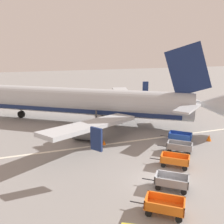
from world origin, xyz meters
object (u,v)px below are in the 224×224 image
(airplane, at_px, (91,102))
(traffic_cone_by_carts, at_px, (209,138))
(baggage_cart_far_end, at_px, (180,137))
(traffic_cone_mid_apron, at_px, (104,142))
(baggage_cart_fourth_in_row, at_px, (179,147))
(traffic_cone_near_plane, at_px, (180,148))
(baggage_cart_nearest, at_px, (165,206))
(baggage_cart_third_in_row, at_px, (175,160))
(baggage_cart_second_in_row, at_px, (172,181))

(airplane, height_order, traffic_cone_by_carts, airplane)
(baggage_cart_far_end, distance_m, traffic_cone_mid_apron, 8.77)
(baggage_cart_fourth_in_row, relative_size, traffic_cone_near_plane, 5.66)
(baggage_cart_nearest, height_order, traffic_cone_mid_apron, baggage_cart_nearest)
(baggage_cart_nearest, bearing_deg, airplane, 87.78)
(airplane, xyz_separation_m, baggage_cart_nearest, (-0.83, -21.37, -2.45))
(baggage_cart_fourth_in_row, distance_m, traffic_cone_by_carts, 5.50)
(baggage_cart_fourth_in_row, distance_m, traffic_cone_near_plane, 0.64)
(traffic_cone_near_plane, bearing_deg, airplane, 115.93)
(baggage_cart_third_in_row, height_order, traffic_cone_mid_apron, baggage_cart_third_in_row)
(baggage_cart_third_in_row, xyz_separation_m, baggage_cart_fourth_in_row, (2.23, 2.56, 0.00))
(traffic_cone_near_plane, bearing_deg, baggage_cart_far_end, 56.52)
(baggage_cart_second_in_row, height_order, traffic_cone_near_plane, baggage_cart_second_in_row)
(baggage_cart_second_in_row, relative_size, traffic_cone_mid_apron, 5.89)
(baggage_cart_nearest, height_order, baggage_cart_third_in_row, same)
(baggage_cart_second_in_row, distance_m, traffic_cone_near_plane, 7.86)
(baggage_cart_fourth_in_row, distance_m, baggage_cart_far_end, 3.17)
(traffic_cone_mid_apron, bearing_deg, baggage_cart_second_in_row, -78.41)
(baggage_cart_nearest, distance_m, traffic_cone_mid_apron, 12.80)
(traffic_cone_near_plane, distance_m, traffic_cone_by_carts, 5.01)
(baggage_cart_second_in_row, xyz_separation_m, traffic_cone_near_plane, (4.95, 6.09, -0.32))
(traffic_cone_mid_apron, xyz_separation_m, traffic_cone_by_carts, (11.90, -2.90, 0.10))
(airplane, relative_size, baggage_cart_second_in_row, 10.18)
(traffic_cone_by_carts, bearing_deg, baggage_cart_fourth_in_row, -161.63)
(baggage_cart_third_in_row, bearing_deg, airplane, 102.90)
(baggage_cart_far_end, bearing_deg, traffic_cone_by_carts, -14.22)
(baggage_cart_far_end, bearing_deg, baggage_cart_fourth_in_row, -125.42)
(airplane, bearing_deg, traffic_cone_near_plane, -64.07)
(baggage_cart_nearest, relative_size, traffic_cone_mid_apron, 5.93)
(baggage_cart_third_in_row, distance_m, traffic_cone_mid_apron, 8.46)
(airplane, xyz_separation_m, baggage_cart_fourth_in_row, (5.84, -13.20, -2.45))
(baggage_cart_third_in_row, relative_size, traffic_cone_mid_apron, 5.83)
(baggage_cart_fourth_in_row, bearing_deg, baggage_cart_second_in_row, -128.70)
(baggage_cart_fourth_in_row, xyz_separation_m, traffic_cone_near_plane, (0.39, 0.39, -0.32))
(baggage_cart_second_in_row, bearing_deg, baggage_cart_fourth_in_row, 51.30)
(baggage_cart_second_in_row, height_order, traffic_cone_by_carts, baggage_cart_second_in_row)
(baggage_cart_far_end, bearing_deg, airplane, 125.89)
(traffic_cone_by_carts, bearing_deg, traffic_cone_mid_apron, 166.32)
(baggage_cart_nearest, height_order, traffic_cone_near_plane, baggage_cart_nearest)
(traffic_cone_near_plane, relative_size, traffic_cone_by_carts, 0.75)
(baggage_cart_nearest, distance_m, traffic_cone_by_carts, 15.47)
(baggage_cart_nearest, bearing_deg, traffic_cone_near_plane, 50.51)
(baggage_cart_second_in_row, distance_m, baggage_cart_fourth_in_row, 7.31)
(traffic_cone_mid_apron, relative_size, traffic_cone_by_carts, 0.74)
(baggage_cart_third_in_row, xyz_separation_m, traffic_cone_mid_apron, (-4.45, 7.19, -0.33))
(airplane, bearing_deg, traffic_cone_mid_apron, -95.63)
(baggage_cart_fourth_in_row, relative_size, baggage_cart_far_end, 1.02)
(baggage_cart_fourth_in_row, distance_m, traffic_cone_mid_apron, 8.14)
(baggage_cart_second_in_row, relative_size, baggage_cart_third_in_row, 1.01)
(baggage_cart_far_end, relative_size, traffic_cone_near_plane, 5.56)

